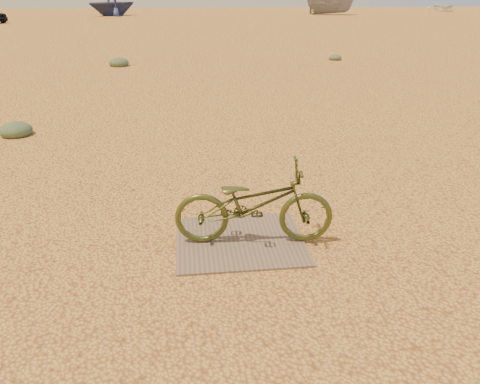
{
  "coord_description": "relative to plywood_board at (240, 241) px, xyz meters",
  "views": [
    {
      "loc": [
        -0.46,
        -4.92,
        2.5
      ],
      "look_at": [
        0.05,
        -0.59,
        0.58
      ],
      "focal_mm": 35.0,
      "sensor_mm": 36.0,
      "label": 1
    }
  ],
  "objects": [
    {
      "name": "bicycle",
      "position": [
        0.14,
        -0.03,
        0.44
      ],
      "size": [
        1.68,
        0.71,
        0.86
      ],
      "primitive_type": "imported",
      "rotation": [
        0.0,
        0.0,
        1.48
      ],
      "color": "#414A1F",
      "rests_on": "plywood_board"
    },
    {
      "name": "boat_far_left",
      "position": [
        -6.85,
        43.48,
        1.14
      ],
      "size": [
        5.7,
        5.5,
        2.3
      ],
      "primitive_type": "imported",
      "rotation": [
        0.0,
        0.0,
        -1.02
      ],
      "color": "navy",
      "rests_on": "ground"
    },
    {
      "name": "kale_b",
      "position": [
        5.11,
        13.03,
        -0.01
      ],
      "size": [
        0.48,
        0.48,
        0.26
      ],
      "primitive_type": "ellipsoid",
      "color": "#566A49",
      "rests_on": "ground"
    },
    {
      "name": "kale_a",
      "position": [
        -3.62,
        4.38,
        -0.01
      ],
      "size": [
        0.57,
        0.57,
        0.32
      ],
      "primitive_type": "ellipsoid",
      "color": "#566A49",
      "rests_on": "ground"
    },
    {
      "name": "ground",
      "position": [
        -0.05,
        0.59,
        -0.01
      ],
      "size": [
        120.0,
        120.0,
        0.0
      ],
      "primitive_type": "plane",
      "color": "#E2A84F",
      "rests_on": "ground"
    },
    {
      "name": "boat_mid_right",
      "position": [
        13.86,
        42.8,
        0.87
      ],
      "size": [
        4.86,
        2.95,
        1.76
      ],
      "primitive_type": "imported",
      "rotation": [
        0.0,
        0.0,
        1.28
      ],
      "color": "gray",
      "rests_on": "ground"
    },
    {
      "name": "boat_far_right",
      "position": [
        28.74,
        49.02,
        0.44
      ],
      "size": [
        4.43,
        5.2,
        0.91
      ],
      "primitive_type": "imported",
      "rotation": [
        0.0,
        0.0,
        -0.34
      ],
      "color": "white",
      "rests_on": "ground"
    },
    {
      "name": "kale_c",
      "position": [
        -2.71,
        12.5,
        -0.01
      ],
      "size": [
        0.67,
        0.67,
        0.37
      ],
      "primitive_type": "ellipsoid",
      "color": "#566A49",
      "rests_on": "ground"
    },
    {
      "name": "plywood_board",
      "position": [
        0.0,
        0.0,
        0.0
      ],
      "size": [
        1.35,
        1.17,
        0.02
      ],
      "primitive_type": "cube",
      "color": "brown",
      "rests_on": "ground"
    }
  ]
}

